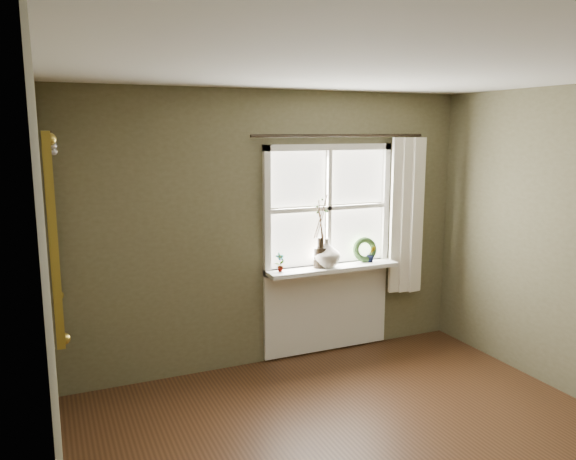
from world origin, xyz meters
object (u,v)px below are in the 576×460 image
(wreath, at_px, (365,252))
(gilt_mirror, at_px, (51,229))
(cream_vase, at_px, (326,253))
(dark_jug, at_px, (320,258))

(wreath, bearing_deg, gilt_mirror, -160.25)
(cream_vase, bearing_deg, gilt_mirror, -166.39)
(dark_jug, xyz_separation_m, gilt_mirror, (-2.38, -0.59, 0.55))
(dark_jug, distance_m, cream_vase, 0.08)
(dark_jug, height_order, cream_vase, cream_vase)
(dark_jug, height_order, wreath, wreath)
(wreath, distance_m, gilt_mirror, 3.02)
(cream_vase, distance_m, wreath, 0.46)
(cream_vase, xyz_separation_m, gilt_mirror, (-2.44, -0.59, 0.51))
(dark_jug, xyz_separation_m, cream_vase, (0.07, 0.00, 0.04))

